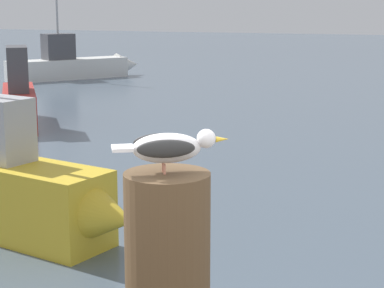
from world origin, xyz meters
The scene contains 4 objects.
seagull centered at (-0.33, -0.34, 2.37)m, with size 0.36×0.23×0.14m.
boat_red centered at (-8.67, 11.32, 0.61)m, with size 2.51×3.26×1.86m.
boat_white centered at (-12.29, 20.62, 0.51)m, with size 3.92×4.75×4.63m.
boat_yellow centered at (-4.31, 4.57, 0.58)m, with size 3.72×1.65×3.56m.
Camera 1 is at (0.49, -2.41, 2.84)m, focal length 64.66 mm.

